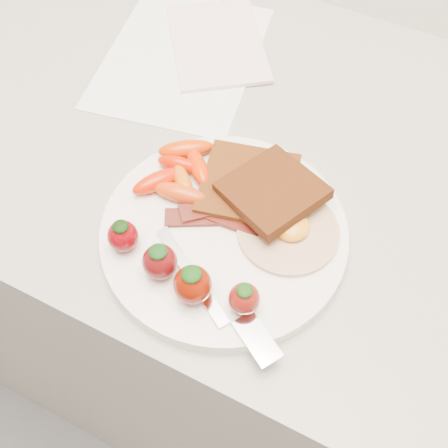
% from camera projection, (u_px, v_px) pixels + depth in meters
% --- Properties ---
extents(counter, '(2.00, 0.60, 0.90)m').
position_uv_depth(counter, '(270.00, 310.00, 1.06)').
color(counter, gray).
rests_on(counter, ground).
extents(plate, '(0.27, 0.27, 0.02)m').
position_uv_depth(plate, '(224.00, 233.00, 0.62)').
color(plate, white).
rests_on(plate, counter).
extents(toast_lower, '(0.13, 0.13, 0.01)m').
position_uv_depth(toast_lower, '(249.00, 185.00, 0.63)').
color(toast_lower, '#411E04').
rests_on(toast_lower, plate).
extents(toast_upper, '(0.12, 0.12, 0.02)m').
position_uv_depth(toast_upper, '(272.00, 191.00, 0.61)').
color(toast_upper, '#331807').
rests_on(toast_upper, toast_lower).
extents(fried_egg, '(0.15, 0.15, 0.02)m').
position_uv_depth(fried_egg, '(289.00, 230.00, 0.60)').
color(fried_egg, beige).
rests_on(fried_egg, plate).
extents(bacon_strips, '(0.11, 0.09, 0.01)m').
position_uv_depth(bacon_strips, '(216.00, 213.00, 0.61)').
color(bacon_strips, '#4C1012').
rests_on(bacon_strips, plate).
extents(baby_carrots, '(0.09, 0.12, 0.02)m').
position_uv_depth(baby_carrots, '(180.00, 172.00, 0.64)').
color(baby_carrots, red).
rests_on(baby_carrots, plate).
extents(strawberries, '(0.17, 0.05, 0.05)m').
position_uv_depth(strawberries, '(178.00, 270.00, 0.56)').
color(strawberries, '#700409').
rests_on(strawberries, plate).
extents(fork, '(0.18, 0.10, 0.00)m').
position_uv_depth(fork, '(220.00, 303.00, 0.56)').
color(fork, white).
rests_on(fork, plate).
extents(paper_sheet, '(0.25, 0.31, 0.00)m').
position_uv_depth(paper_sheet, '(182.00, 56.00, 0.79)').
color(paper_sheet, white).
rests_on(paper_sheet, counter).
extents(notepad, '(0.21, 0.22, 0.01)m').
position_uv_depth(notepad, '(217.00, 43.00, 0.80)').
color(notepad, silver).
rests_on(notepad, paper_sheet).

